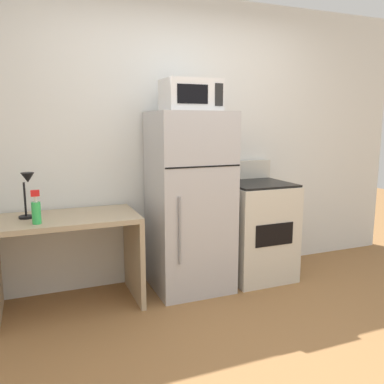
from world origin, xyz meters
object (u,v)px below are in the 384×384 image
at_px(spray_bottle, 36,210).
at_px(desk_lamp, 27,187).
at_px(microwave, 191,95).
at_px(desk, 68,245).
at_px(refrigerator, 190,202).
at_px(oven_range, 256,229).

bearing_deg(spray_bottle, desk_lamp, 104.45).
height_order(spray_bottle, microwave, microwave).
bearing_deg(desk, refrigerator, 0.16).
xyz_separation_m(desk_lamp, refrigerator, (1.31, -0.04, -0.21)).
bearing_deg(desk, desk_lamp, 171.09).
xyz_separation_m(desk_lamp, spray_bottle, (0.05, -0.20, -0.14)).
distance_m(desk_lamp, spray_bottle, 0.25).
bearing_deg(refrigerator, desk, -179.84).
relative_size(desk, microwave, 2.40).
height_order(desk_lamp, spray_bottle, desk_lamp).
distance_m(desk, spray_bottle, 0.42).
distance_m(desk, oven_range, 1.73).
relative_size(refrigerator, microwave, 3.41).
bearing_deg(microwave, desk, 179.00).
height_order(refrigerator, oven_range, refrigerator).
xyz_separation_m(desk_lamp, oven_range, (2.00, -0.03, -0.52)).
bearing_deg(refrigerator, desk_lamp, 178.31).
bearing_deg(desk_lamp, desk, -8.91).
bearing_deg(microwave, desk_lamp, 177.38).
bearing_deg(spray_bottle, desk, 36.93).
xyz_separation_m(refrigerator, oven_range, (0.69, 0.00, -0.32)).
bearing_deg(oven_range, microwave, -177.89).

